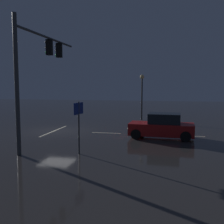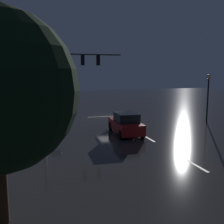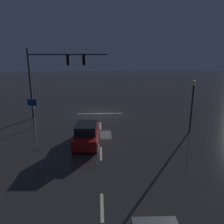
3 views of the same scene
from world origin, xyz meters
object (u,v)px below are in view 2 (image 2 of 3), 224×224
street_lamp_left_kerb (208,89)px  route_sign (55,105)px  traffic_signal_assembly (68,70)px  car_approaching (126,124)px

street_lamp_left_kerb → route_sign: bearing=-7.5°
traffic_signal_assembly → car_approaching: bearing=116.1°
car_approaching → route_sign: 6.73m
traffic_signal_assembly → street_lamp_left_kerb: (-12.68, 4.88, -1.77)m
traffic_signal_assembly → route_sign: 4.58m
car_approaching → street_lamp_left_kerb: (-9.18, -2.27, 2.47)m
traffic_signal_assembly → route_sign: traffic_signal_assembly is taller
street_lamp_left_kerb → traffic_signal_assembly: bearing=-21.0°
traffic_signal_assembly → route_sign: size_ratio=2.91×
traffic_signal_assembly → route_sign: bearing=61.1°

